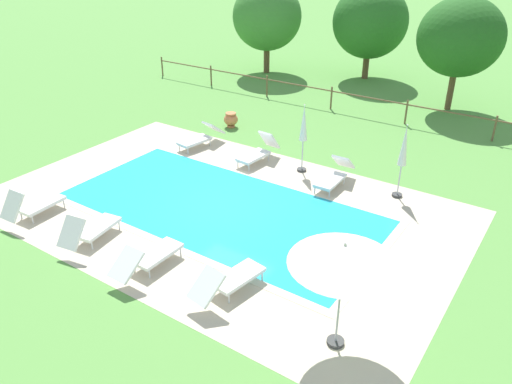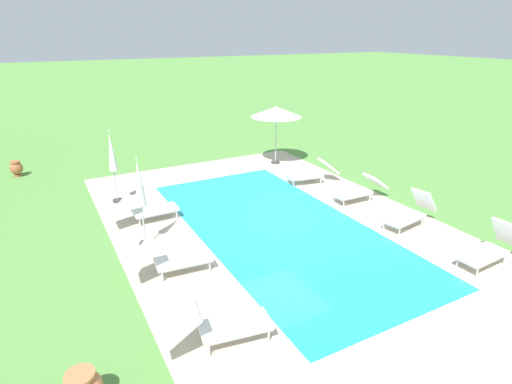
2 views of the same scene
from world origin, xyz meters
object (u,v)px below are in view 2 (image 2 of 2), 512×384
(sun_lounger_north_mid, at_px, (312,173))
(sun_lounger_north_far, at_px, (490,248))
(sun_lounger_north_near_steps, at_px, (220,326))
(terracotta_urn_by_tree, at_px, (16,168))
(sun_lounger_south_mid, at_px, (359,190))
(patio_umbrella_closed_row_mid_west, at_px, (140,189))
(sun_lounger_south_far, at_px, (146,210))
(patio_umbrella_closed_row_west, at_px, (112,156))
(sun_lounger_north_end, at_px, (410,213))
(patio_umbrella_open_foreground, at_px, (276,112))
(sun_lounger_south_near_corner, at_px, (172,258))

(sun_lounger_north_mid, relative_size, sun_lounger_north_far, 1.11)
(sun_lounger_north_near_steps, relative_size, sun_lounger_north_far, 1.12)
(sun_lounger_north_near_steps, relative_size, terracotta_urn_by_tree, 3.39)
(sun_lounger_south_mid, bearing_deg, sun_lounger_north_far, -179.54)
(sun_lounger_north_near_steps, distance_m, sun_lounger_north_far, 6.86)
(sun_lounger_south_mid, height_order, patio_umbrella_closed_row_mid_west, patio_umbrella_closed_row_mid_west)
(sun_lounger_south_far, distance_m, patio_umbrella_closed_row_west, 2.36)
(sun_lounger_north_end, xyz_separation_m, patio_umbrella_open_foreground, (7.06, 0.29, 1.79))
(sun_lounger_north_end, height_order, sun_lounger_south_mid, sun_lounger_north_end)
(patio_umbrella_closed_row_mid_west, bearing_deg, sun_lounger_north_near_steps, -176.77)
(sun_lounger_south_far, bearing_deg, patio_umbrella_closed_row_mid_west, 164.18)
(sun_lounger_north_near_steps, relative_size, sun_lounger_north_mid, 1.01)
(terracotta_urn_by_tree, bearing_deg, patio_umbrella_open_foreground, -108.63)
(terracotta_urn_by_tree, bearing_deg, sun_lounger_north_near_steps, -165.28)
(sun_lounger_north_mid, relative_size, terracotta_urn_by_tree, 3.36)
(sun_lounger_north_end, height_order, patio_umbrella_closed_row_west, patio_umbrella_closed_row_west)
(sun_lounger_north_far, relative_size, sun_lounger_south_near_corner, 0.98)
(sun_lounger_north_far, relative_size, sun_lounger_north_end, 0.96)
(sun_lounger_north_far, height_order, sun_lounger_north_end, sun_lounger_north_far)
(sun_lounger_south_near_corner, relative_size, sun_lounger_south_far, 0.96)
(sun_lounger_north_mid, bearing_deg, patio_umbrella_open_foreground, -1.63)
(sun_lounger_south_far, bearing_deg, sun_lounger_north_mid, -85.80)
(patio_umbrella_open_foreground, bearing_deg, sun_lounger_south_near_corner, 133.93)
(patio_umbrella_closed_row_west, bearing_deg, sun_lounger_north_near_steps, -177.76)
(sun_lounger_north_near_steps, height_order, sun_lounger_south_far, sun_lounger_south_far)
(patio_umbrella_open_foreground, distance_m, terracotta_urn_by_tree, 10.41)
(sun_lounger_north_end, height_order, terracotta_urn_by_tree, sun_lounger_north_end)
(sun_lounger_south_mid, relative_size, sun_lounger_south_far, 1.02)
(sun_lounger_south_mid, height_order, patio_umbrella_open_foreground, patio_umbrella_open_foreground)
(sun_lounger_north_mid, bearing_deg, sun_lounger_south_near_corner, 118.86)
(sun_lounger_north_near_steps, height_order, patio_umbrella_closed_row_west, patio_umbrella_closed_row_west)
(sun_lounger_north_near_steps, distance_m, sun_lounger_north_end, 7.05)
(terracotta_urn_by_tree, bearing_deg, sun_lounger_south_near_corner, -161.66)
(sun_lounger_south_mid, xyz_separation_m, patio_umbrella_closed_row_mid_west, (0.29, 7.05, 1.21))
(patio_umbrella_closed_row_west, relative_size, terracotta_urn_by_tree, 3.94)
(sun_lounger_north_near_steps, height_order, patio_umbrella_open_foreground, patio_umbrella_open_foreground)
(sun_lounger_north_end, xyz_separation_m, patio_umbrella_closed_row_west, (5.85, 7.09, 1.17))
(patio_umbrella_closed_row_west, height_order, patio_umbrella_closed_row_mid_west, same)
(sun_lounger_north_mid, height_order, sun_lounger_north_far, sun_lounger_north_far)
(sun_lounger_north_far, distance_m, patio_umbrella_closed_row_mid_west, 8.67)
(sun_lounger_north_far, bearing_deg, sun_lounger_south_near_corner, 65.21)
(patio_umbrella_closed_row_west, xyz_separation_m, terracotta_urn_by_tree, (4.49, 2.91, -1.23))
(patio_umbrella_open_foreground, relative_size, patio_umbrella_closed_row_west, 1.02)
(sun_lounger_north_mid, relative_size, patio_umbrella_closed_row_west, 0.85)
(sun_lounger_north_near_steps, relative_size, patio_umbrella_closed_row_mid_west, 0.86)
(patio_umbrella_closed_row_mid_west, bearing_deg, sun_lounger_south_far, -15.82)
(sun_lounger_south_mid, distance_m, terracotta_urn_by_tree, 12.93)
(patio_umbrella_open_foreground, xyz_separation_m, terracotta_urn_by_tree, (3.27, 9.71, -1.85))
(sun_lounger_north_end, xyz_separation_m, sun_lounger_south_near_corner, (0.77, 6.83, 0.00))
(sun_lounger_south_mid, bearing_deg, sun_lounger_south_near_corner, 101.51)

